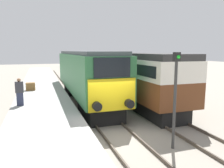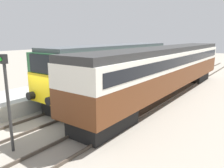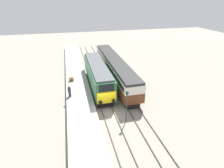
% 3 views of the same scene
% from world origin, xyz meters
% --- Properties ---
extents(ground_plane, '(120.00, 120.00, 0.00)m').
position_xyz_m(ground_plane, '(0.00, 0.00, 0.00)').
color(ground_plane, gray).
extents(platform_left, '(3.50, 50.00, 0.88)m').
position_xyz_m(platform_left, '(-3.30, 8.00, 0.44)').
color(platform_left, '#A8A8A3').
rests_on(platform_left, ground_plane).
extents(rails_near_track, '(1.51, 60.00, 0.14)m').
position_xyz_m(rails_near_track, '(0.00, 5.00, 0.07)').
color(rails_near_track, '#4C4238').
rests_on(rails_near_track, ground_plane).
extents(rails_far_track, '(1.50, 60.00, 0.14)m').
position_xyz_m(rails_far_track, '(3.40, 5.00, 0.07)').
color(rails_far_track, '#4C4238').
rests_on(rails_far_track, ground_plane).
extents(locomotive, '(2.70, 13.80, 3.98)m').
position_xyz_m(locomotive, '(0.00, 7.22, 2.21)').
color(locomotive, black).
rests_on(locomotive, ground_plane).
extents(passenger_carriage, '(2.75, 20.20, 3.85)m').
position_xyz_m(passenger_carriage, '(3.40, 9.51, 2.35)').
color(passenger_carriage, black).
rests_on(passenger_carriage, ground_plane).
extents(person_on_platform, '(0.44, 0.26, 1.59)m').
position_xyz_m(person_on_platform, '(-4.54, 3.67, 1.67)').
color(person_on_platform, '#2D334C').
rests_on(person_on_platform, platform_left).
extents(signal_post, '(0.24, 0.28, 3.96)m').
position_xyz_m(signal_post, '(1.70, -2.31, 2.35)').
color(signal_post, '#333333').
rests_on(signal_post, ground_plane).
extents(luggage_crate, '(0.70, 0.56, 0.60)m').
position_xyz_m(luggage_crate, '(-4.15, 8.74, 1.18)').
color(luggage_crate, brown).
rests_on(luggage_crate, platform_left).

